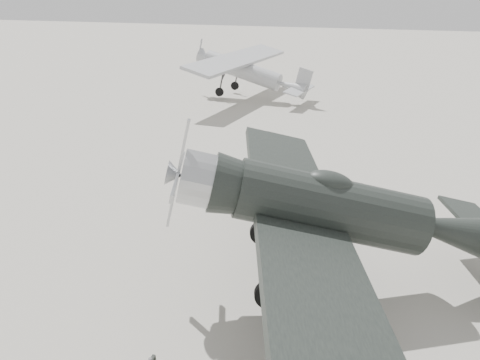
{
  "coord_description": "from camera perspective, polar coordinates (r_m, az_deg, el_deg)",
  "views": [
    {
      "loc": [
        4.75,
        -13.28,
        7.88
      ],
      "look_at": [
        0.56,
        1.22,
        1.5
      ],
      "focal_mm": 35.0,
      "sensor_mm": 36.0,
      "label": 1
    }
  ],
  "objects": [
    {
      "name": "ground",
      "position": [
        16.16,
        -3.14,
        -6.31
      ],
      "size": [
        160.0,
        160.0,
        0.0
      ],
      "primitive_type": "plane",
      "color": "#AEA79A",
      "rests_on": "ground"
    },
    {
      "name": "highwing_monoplane",
      "position": [
        34.59,
        0.87,
        13.51
      ],
      "size": [
        8.97,
        12.57,
        3.55
      ],
      "rotation": [
        0.0,
        0.23,
        -0.18
      ],
      "color": "#A2A5A8",
      "rests_on": "ground"
    },
    {
      "name": "lowwing_monoplane",
      "position": [
        12.6,
        12.91,
        -3.81
      ],
      "size": [
        9.95,
        13.66,
        4.42
      ],
      "rotation": [
        0.0,
        0.24,
        0.3
      ],
      "color": "black",
      "rests_on": "ground"
    }
  ]
}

